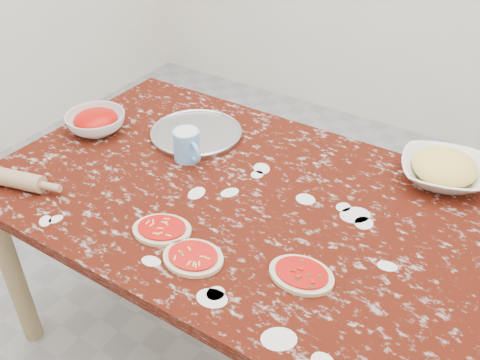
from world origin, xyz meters
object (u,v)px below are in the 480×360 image
worktable (240,213)px  flour_mug (187,145)px  pizza_tray (196,134)px  sauce_bowl (96,122)px  rolling_pin (3,177)px  cheese_bowl (443,172)px

worktable → flour_mug: 0.30m
worktable → pizza_tray: size_ratio=4.85×
pizza_tray → flour_mug: bearing=-63.4°
sauce_bowl → rolling_pin: sauce_bowl is taller
pizza_tray → flour_mug: 0.17m
cheese_bowl → flour_mug: (-0.77, -0.35, 0.02)m
sauce_bowl → flour_mug: bearing=4.6°
flour_mug → rolling_pin: size_ratio=0.46×
pizza_tray → sauce_bowl: sauce_bowl is taller
pizza_tray → flour_mug: flour_mug is taller
flour_mug → rolling_pin: 0.60m
rolling_pin → pizza_tray: bearing=60.2°
worktable → rolling_pin: 0.77m
sauce_bowl → cheese_bowl: size_ratio=0.80×
flour_mug → cheese_bowl: bearing=24.3°
worktable → sauce_bowl: 0.67m
sauce_bowl → cheese_bowl: bearing=17.9°
rolling_pin → cheese_bowl: bearing=33.8°
cheese_bowl → rolling_pin: (-1.18, -0.79, -0.00)m
worktable → sauce_bowl: sauce_bowl is taller
pizza_tray → sauce_bowl: 0.38m
sauce_bowl → flour_mug: 0.41m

